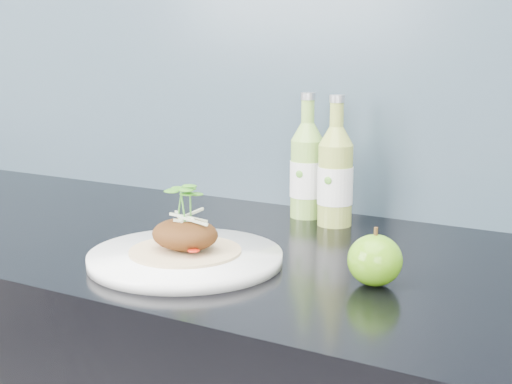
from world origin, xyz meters
TOP-DOWN VIEW (x-y plane):
  - subway_backsplash at (0.00, 1.99)m, footprint 4.00×0.02m
  - dinner_plate at (-0.10, 1.58)m, footprint 0.29×0.29m
  - pork_taco at (-0.10, 1.58)m, footprint 0.16×0.16m
  - green_apple at (0.17, 1.62)m, footprint 0.08×0.08m
  - cider_bottle_left at (-0.07, 1.91)m, footprint 0.08×0.08m
  - cider_bottle_right at (-0.01, 1.88)m, footprint 0.07×0.07m

SIDE VIEW (x-z plane):
  - dinner_plate at x=-0.10m, z-range 0.90..0.92m
  - green_apple at x=0.17m, z-range 0.90..0.97m
  - pork_taco at x=-0.10m, z-range 0.89..0.99m
  - cider_bottle_left at x=-0.07m, z-range 0.87..1.09m
  - cider_bottle_right at x=-0.01m, z-range 0.87..1.09m
  - subway_backsplash at x=0.00m, z-range 0.90..1.60m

